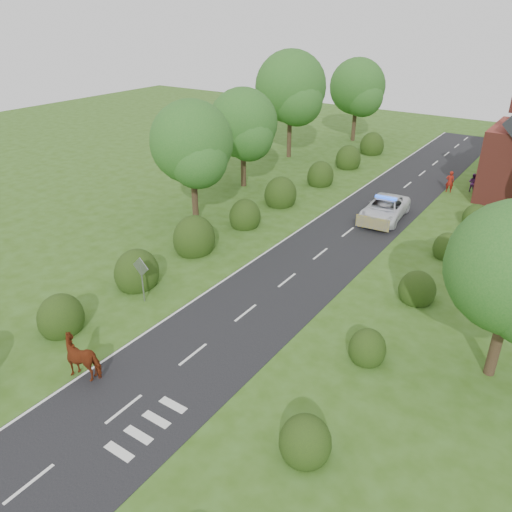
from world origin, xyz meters
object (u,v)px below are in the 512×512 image
Objects in this scene: police_van at (385,209)px; pedestrian_purple at (473,183)px; pedestrian_red at (450,182)px; cow at (85,358)px; road_sign at (141,273)px.

police_van is 10.44m from pedestrian_purple.
police_van is at bearing 58.01° from pedestrian_red.
pedestrian_purple is (7.76, 32.73, 0.02)m from cow.
police_van is 3.74× the size of pedestrian_purple.
road_sign reaches higher than pedestrian_red.
pedestrian_purple is (3.79, 9.73, 0.00)m from police_van.
pedestrian_purple is at bearing 148.02° from cow.
pedestrian_red is 1.15× the size of pedestrian_purple.
road_sign is 29.09m from pedestrian_purple.
road_sign is at bearing -177.01° from cow.
police_van is at bearing 70.88° from road_sign.
pedestrian_red reaches higher than cow.
road_sign reaches higher than pedestrian_purple.
cow is at bearing 61.64° from pedestrian_red.
road_sign is at bearing 84.32° from pedestrian_purple.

